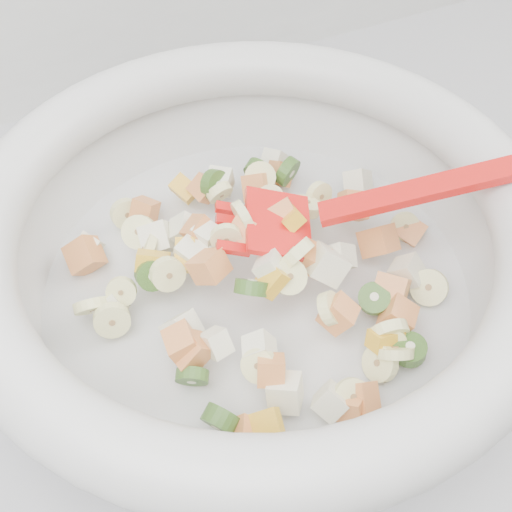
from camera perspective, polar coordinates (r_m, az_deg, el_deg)
name	(u,v)px	position (r m, az deg, el deg)	size (l,w,h in m)	color
counter	(270,468)	(0.93, 1.22, -18.29)	(2.00, 0.60, 0.90)	#999A9E
mixing_bowl	(256,243)	(0.47, 0.04, 1.16)	(0.43, 0.42, 0.13)	silver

